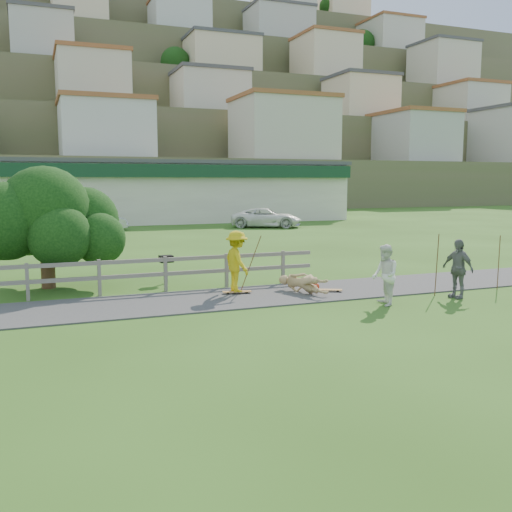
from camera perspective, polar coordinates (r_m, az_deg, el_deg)
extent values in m
plane|color=#2B4F16|center=(15.54, 0.89, -5.21)|extent=(260.00, 260.00, 0.00)
cube|color=#343436|center=(16.90, -1.03, -4.10)|extent=(34.00, 3.00, 0.04)
cube|color=#5F5B54|center=(17.58, -21.89, -2.44)|extent=(0.10, 0.10, 1.10)
cube|color=#5F5B54|center=(17.66, -15.39, -2.12)|extent=(0.10, 0.10, 1.10)
cube|color=#5F5B54|center=(17.97, -9.04, -1.78)|extent=(0.10, 0.10, 1.10)
cube|color=#5F5B54|center=(18.48, -2.97, -1.44)|extent=(0.10, 0.10, 1.10)
cube|color=#5F5B54|center=(19.19, 2.71, -1.10)|extent=(0.10, 0.10, 1.10)
cube|color=#5F5B54|center=(17.55, -17.07, -0.75)|extent=(15.00, 0.08, 0.12)
cube|color=#5F5B54|center=(17.62, -17.01, -2.20)|extent=(15.00, 0.08, 0.12)
cube|color=beige|center=(50.00, -10.08, 6.23)|extent=(32.00, 10.00, 4.80)
cube|color=#143822|center=(44.91, -8.83, 8.42)|extent=(32.00, 0.60, 1.00)
cube|color=#45454A|center=(50.02, -10.15, 9.15)|extent=(32.50, 10.50, 0.30)
cube|color=#545D37|center=(69.28, -16.62, 6.86)|extent=(220.00, 14.00, 6.00)
cube|color=beige|center=(69.54, -16.83, 12.22)|extent=(10.00, 9.00, 7.00)
cube|color=#45454A|center=(69.97, -16.95, 15.27)|extent=(10.40, 9.40, 0.50)
cube|color=#545D37|center=(82.30, -17.47, 9.32)|extent=(220.00, 14.00, 13.00)
cube|color=beige|center=(83.27, -17.75, 16.21)|extent=(10.00, 9.00, 7.00)
cube|color=#45454A|center=(83.94, -17.86, 18.73)|extent=(10.40, 9.40, 0.50)
cube|color=#545D37|center=(95.48, -18.11, 11.40)|extent=(220.00, 14.00, 21.00)
cube|color=beige|center=(97.52, -18.46, 19.63)|extent=(10.00, 9.00, 7.00)
cube|color=#45454A|center=(98.40, -18.56, 21.76)|extent=(10.40, 9.40, 0.50)
cube|color=#545D37|center=(108.81, -18.61, 13.24)|extent=(220.00, 14.00, 30.00)
cube|color=beige|center=(112.29, -19.03, 22.66)|extent=(10.00, 9.00, 7.00)
cube|color=#545D37|center=(123.29, -19.03, 14.85)|extent=(220.00, 14.00, 40.00)
imported|color=gold|center=(17.16, -1.92, -0.87)|extent=(0.81, 1.26, 1.85)
imported|color=tan|center=(17.41, 4.74, -2.75)|extent=(1.84, 1.06, 0.66)
imported|color=white|center=(16.10, 12.77, -1.88)|extent=(0.83, 0.96, 1.69)
imported|color=slate|center=(17.72, 19.52, -1.20)|extent=(0.64, 1.09, 1.74)
imported|color=#B0B2B8|center=(40.90, -15.73, 3.40)|extent=(4.27, 1.74, 1.38)
imported|color=white|center=(42.24, 1.03, 3.85)|extent=(5.70, 4.34, 1.44)
sphere|color=red|center=(18.02, 5.96, -3.07)|extent=(0.25, 0.25, 0.25)
cylinder|color=brown|center=(17.73, -0.52, -0.57)|extent=(0.03, 0.03, 1.86)
cylinder|color=brown|center=(17.84, 17.63, -0.86)|extent=(0.03, 0.03, 1.87)
cylinder|color=brown|center=(19.55, 23.10, -0.61)|extent=(0.03, 0.03, 1.73)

